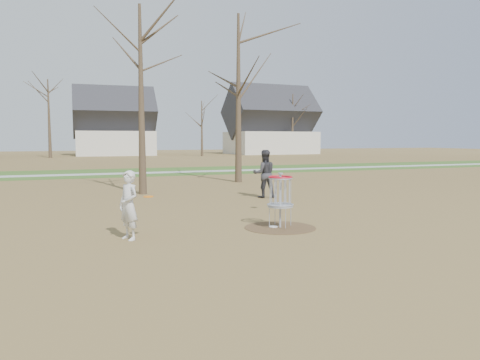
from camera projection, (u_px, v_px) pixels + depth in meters
The scene contains 11 objects.
ground at pixel (280, 228), 11.77m from camera, with size 160.00×160.00×0.00m, color brown.
green_band at pixel (141, 172), 31.26m from camera, with size 160.00×8.00×0.01m, color #2D5119.
footpath at pixel (144, 173), 30.33m from camera, with size 160.00×1.50×0.01m, color #9E9E99.
dirt_circle at pixel (280, 228), 11.77m from camera, with size 1.80×1.80×0.01m, color #47331E.
player_standing at pixel (129, 205), 10.32m from camera, with size 0.56×0.37×1.54m, color silver.
player_throwing at pixel (264, 174), 17.71m from camera, with size 0.88×0.69×1.82m, color #35353A.
disc_grounded at pixel (273, 227), 11.81m from camera, with size 0.22×0.22×0.02m, color white.
discs_in_play at pixel (224, 185), 12.35m from camera, with size 4.51×2.93×0.12m.
disc_golf_basket at pixel (280, 192), 11.69m from camera, with size 0.64×0.64×1.35m.
bare_trees at pixel (133, 106), 45.15m from camera, with size 52.62×44.98×9.00m.
houses_row at pixel (134, 129), 61.80m from camera, with size 56.51×10.01×7.26m.
Camera 1 is at (-5.15, -10.46, 2.24)m, focal length 35.00 mm.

